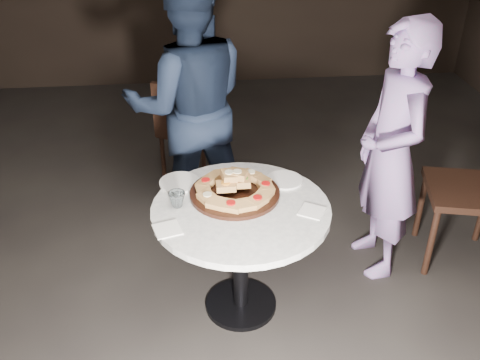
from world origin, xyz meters
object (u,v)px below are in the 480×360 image
(table, at_px, (241,227))
(diner_navy, at_px, (189,105))
(focaccia_pile, at_px, (234,186))
(water_glass, at_px, (177,199))
(serving_board, at_px, (235,193))
(diner_teal, at_px, (391,154))
(chair_far, at_px, (186,125))

(table, xyz_separation_m, diner_navy, (-0.24, 0.93, 0.30))
(focaccia_pile, xyz_separation_m, water_glass, (-0.30, -0.08, -0.01))
(table, xyz_separation_m, water_glass, (-0.33, 0.04, 0.17))
(serving_board, bearing_deg, water_glass, -166.30)
(serving_board, distance_m, diner_teal, 0.94)
(water_glass, bearing_deg, serving_board, 13.70)
(water_glass, height_order, diner_navy, diner_navy)
(serving_board, height_order, diner_navy, diner_navy)
(diner_teal, bearing_deg, water_glass, -81.54)
(focaccia_pile, bearing_deg, diner_teal, 12.46)
(table, distance_m, diner_navy, 1.01)
(focaccia_pile, height_order, diner_navy, diner_navy)
(chair_far, height_order, diner_navy, diner_navy)
(serving_board, bearing_deg, focaccia_pile, 107.09)
(serving_board, relative_size, chair_far, 0.56)
(table, bearing_deg, focaccia_pile, 101.24)
(diner_teal, bearing_deg, chair_far, -137.98)
(focaccia_pile, distance_m, diner_navy, 0.85)
(diner_navy, xyz_separation_m, diner_teal, (1.13, -0.61, -0.09))
(table, height_order, chair_far, chair_far)
(water_glass, bearing_deg, diner_teal, 13.04)
(serving_board, relative_size, water_glass, 5.42)
(serving_board, relative_size, diner_teal, 0.31)
(focaccia_pile, relative_size, diner_teal, 0.28)
(serving_board, xyz_separation_m, water_glass, (-0.30, -0.07, 0.03))
(table, relative_size, chair_far, 1.22)
(table, bearing_deg, water_glass, 173.32)
(table, height_order, diner_navy, diner_navy)
(table, relative_size, diner_teal, 0.67)
(focaccia_pile, relative_size, water_glass, 4.90)
(serving_board, xyz_separation_m, focaccia_pile, (-0.00, 0.01, 0.04))
(focaccia_pile, height_order, diner_teal, diner_teal)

